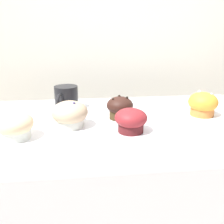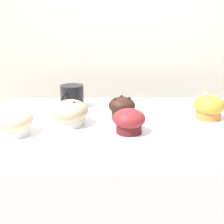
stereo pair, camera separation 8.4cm
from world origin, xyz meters
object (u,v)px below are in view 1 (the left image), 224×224
object	(u,v)px
muffin_front_right	(70,114)
muffin_front_center	(120,107)
muffin_back_right	(15,126)
muffin_back_left	(203,104)
coffee_cup	(66,97)
muffin_front_left	(131,120)

from	to	relation	value
muffin_front_right	muffin_front_center	bearing A→B (deg)	19.10
muffin_back_right	muffin_front_right	size ratio (longest dim) A/B	0.91
muffin_back_left	muffin_back_right	xyz separation A→B (m)	(-0.62, -0.13, -0.00)
muffin_back_left	muffin_front_right	world-z (taller)	muffin_back_left
muffin_back_left	coffee_cup	bearing A→B (deg)	164.23
muffin_front_left	muffin_front_center	bearing A→B (deg)	96.66
muffin_front_right	coffee_cup	distance (m)	0.20
muffin_front_center	muffin_front_left	world-z (taller)	muffin_front_center
muffin_back_right	muffin_front_center	bearing A→B (deg)	22.92
muffin_back_right	coffee_cup	world-z (taller)	coffee_cup
muffin_back_left	muffin_front_left	xyz separation A→B (m)	(-0.28, -0.12, -0.00)
muffin_front_left	coffee_cup	bearing A→B (deg)	127.89
muffin_front_left	muffin_back_left	bearing A→B (deg)	23.58
muffin_front_left	muffin_front_right	distance (m)	0.20
muffin_back_right	muffin_front_right	bearing A→B (deg)	26.95
muffin_back_right	muffin_front_right	distance (m)	0.17
muffin_back_left	muffin_front_left	world-z (taller)	muffin_back_left
muffin_front_right	coffee_cup	world-z (taller)	coffee_cup
muffin_back_right	muffin_front_right	world-z (taller)	muffin_front_right
coffee_cup	muffin_front_center	bearing A→B (deg)	-35.65
muffin_front_center	muffin_front_left	bearing A→B (deg)	-83.34
muffin_front_right	muffin_back_left	bearing A→B (deg)	6.86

